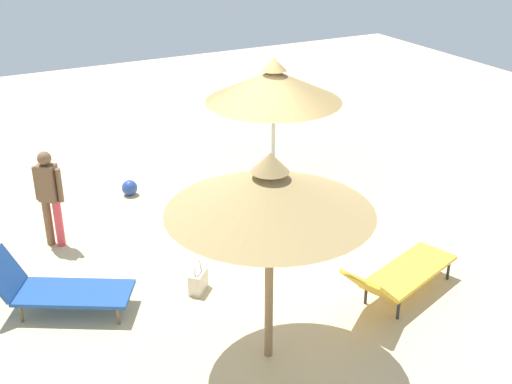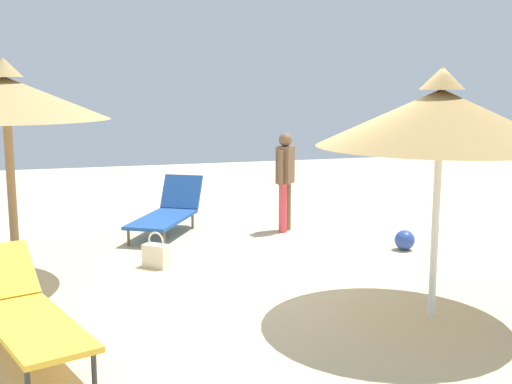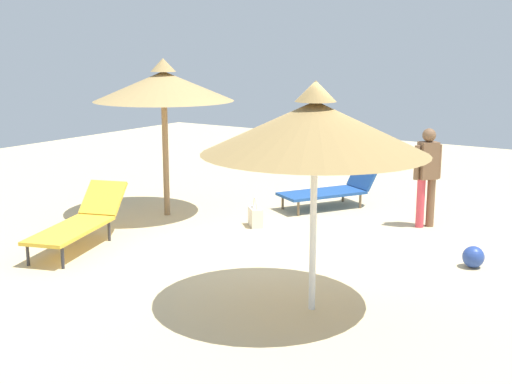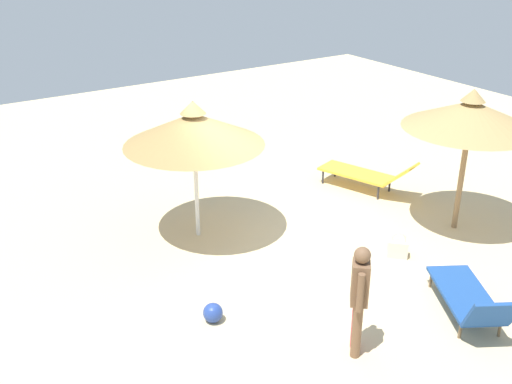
{
  "view_description": "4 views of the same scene",
  "coord_description": "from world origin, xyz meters",
  "px_view_note": "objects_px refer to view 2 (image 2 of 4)",
  "views": [
    {
      "loc": [
        4.29,
        8.79,
        5.16
      ],
      "look_at": [
        0.15,
        0.87,
        1.01
      ],
      "focal_mm": 45.91,
      "sensor_mm": 36.0,
      "label": 1
    },
    {
      "loc": [
        -6.67,
        2.52,
        2.36
      ],
      "look_at": [
        -0.03,
        0.57,
        1.18
      ],
      "focal_mm": 44.89,
      "sensor_mm": 36.0,
      "label": 2
    },
    {
      "loc": [
        -7.5,
        -4.46,
        2.91
      ],
      "look_at": [
        0.11,
        0.62,
        0.91
      ],
      "focal_mm": 48.27,
      "sensor_mm": 36.0,
      "label": 3
    },
    {
      "loc": [
        7.66,
        -5.46,
        5.3
      ],
      "look_at": [
        -0.48,
        -0.17,
        0.91
      ],
      "focal_mm": 42.71,
      "sensor_mm": 36.0,
      "label": 4
    }
  ],
  "objects_px": {
    "parasol_umbrella_near_left": "(6,99)",
    "beach_ball": "(405,240)",
    "lounge_chair_far_left": "(168,212)",
    "handbag": "(156,255)",
    "lounge_chair_center": "(24,311)",
    "person_standing_near_right": "(285,176)",
    "parasol_umbrella_far_right": "(440,118)"
  },
  "relations": [
    {
      "from": "lounge_chair_center",
      "to": "parasol_umbrella_near_left",
      "type": "bearing_deg",
      "value": 5.87
    },
    {
      "from": "person_standing_near_right",
      "to": "handbag",
      "type": "height_order",
      "value": "person_standing_near_right"
    },
    {
      "from": "parasol_umbrella_near_left",
      "to": "lounge_chair_center",
      "type": "bearing_deg",
      "value": -174.13
    },
    {
      "from": "parasol_umbrella_near_left",
      "to": "beach_ball",
      "type": "height_order",
      "value": "parasol_umbrella_near_left"
    },
    {
      "from": "lounge_chair_far_left",
      "to": "person_standing_near_right",
      "type": "distance_m",
      "value": 1.95
    },
    {
      "from": "handbag",
      "to": "lounge_chair_center",
      "type": "bearing_deg",
      "value": 148.05
    },
    {
      "from": "beach_ball",
      "to": "handbag",
      "type": "bearing_deg",
      "value": 87.96
    },
    {
      "from": "person_standing_near_right",
      "to": "beach_ball",
      "type": "relative_size",
      "value": 5.5
    },
    {
      "from": "handbag",
      "to": "beach_ball",
      "type": "relative_size",
      "value": 1.64
    },
    {
      "from": "parasol_umbrella_near_left",
      "to": "person_standing_near_right",
      "type": "height_order",
      "value": "parasol_umbrella_near_left"
    },
    {
      "from": "parasol_umbrella_far_right",
      "to": "lounge_chair_far_left",
      "type": "bearing_deg",
      "value": 24.7
    },
    {
      "from": "parasol_umbrella_far_right",
      "to": "beach_ball",
      "type": "height_order",
      "value": "parasol_umbrella_far_right"
    },
    {
      "from": "lounge_chair_center",
      "to": "parasol_umbrella_far_right",
      "type": "bearing_deg",
      "value": -93.09
    },
    {
      "from": "person_standing_near_right",
      "to": "handbag",
      "type": "xyz_separation_m",
      "value": [
        -1.49,
        2.27,
        -0.74
      ]
    },
    {
      "from": "parasol_umbrella_near_left",
      "to": "parasol_umbrella_far_right",
      "type": "bearing_deg",
      "value": -119.55
    },
    {
      "from": "parasol_umbrella_near_left",
      "to": "lounge_chair_center",
      "type": "relative_size",
      "value": 1.23
    },
    {
      "from": "parasol_umbrella_far_right",
      "to": "handbag",
      "type": "relative_size",
      "value": 5.32
    },
    {
      "from": "lounge_chair_center",
      "to": "person_standing_near_right",
      "type": "bearing_deg",
      "value": -44.23
    },
    {
      "from": "parasol_umbrella_near_left",
      "to": "handbag",
      "type": "relative_size",
      "value": 5.59
    },
    {
      "from": "lounge_chair_far_left",
      "to": "handbag",
      "type": "bearing_deg",
      "value": 166.79
    },
    {
      "from": "parasol_umbrella_far_right",
      "to": "person_standing_near_right",
      "type": "height_order",
      "value": "parasol_umbrella_far_right"
    },
    {
      "from": "parasol_umbrella_far_right",
      "to": "parasol_umbrella_near_left",
      "type": "bearing_deg",
      "value": 60.45
    },
    {
      "from": "lounge_chair_center",
      "to": "beach_ball",
      "type": "xyz_separation_m",
      "value": [
        2.23,
        -5.0,
        -0.24
      ]
    },
    {
      "from": "parasol_umbrella_far_right",
      "to": "handbag",
      "type": "xyz_separation_m",
      "value": [
        2.57,
        2.47,
        -1.86
      ]
    },
    {
      "from": "person_standing_near_right",
      "to": "lounge_chair_center",
      "type": "bearing_deg",
      "value": 135.77
    },
    {
      "from": "lounge_chair_center",
      "to": "person_standing_near_right",
      "type": "distance_m",
      "value": 5.39
    },
    {
      "from": "parasol_umbrella_far_right",
      "to": "person_standing_near_right",
      "type": "bearing_deg",
      "value": 2.8
    },
    {
      "from": "lounge_chair_far_left",
      "to": "handbag",
      "type": "distance_m",
      "value": 1.92
    },
    {
      "from": "lounge_chair_far_left",
      "to": "lounge_chair_center",
      "type": "bearing_deg",
      "value": 155.68
    },
    {
      "from": "parasol_umbrella_near_left",
      "to": "beach_ball",
      "type": "distance_m",
      "value": 5.61
    },
    {
      "from": "person_standing_near_right",
      "to": "beach_ball",
      "type": "distance_m",
      "value": 2.19
    },
    {
      "from": "parasol_umbrella_near_left",
      "to": "handbag",
      "type": "bearing_deg",
      "value": -83.01
    }
  ]
}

